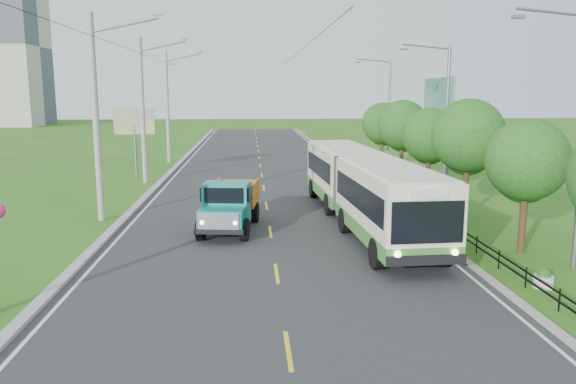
{
  "coord_description": "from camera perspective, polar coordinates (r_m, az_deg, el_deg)",
  "views": [
    {
      "loc": [
        -0.88,
        -18.85,
        6.25
      ],
      "look_at": [
        0.79,
        5.7,
        1.9
      ],
      "focal_mm": 35.0,
      "sensor_mm": 36.0,
      "label": 1
    }
  ],
  "objects": [
    {
      "name": "streetlight_far",
      "position": [
        48.26,
        10.04,
        8.27
      ],
      "size": [
        3.02,
        0.2,
        9.07
      ],
      "color": "slate",
      "rests_on": "ground"
    },
    {
      "name": "tree_third",
      "position": [
        29.13,
        17.82,
        5.09
      ],
      "size": [
        3.6,
        3.62,
        6.0
      ],
      "color": "#382314",
      "rests_on": "ground"
    },
    {
      "name": "tree_fifth",
      "position": [
        40.51,
        11.56,
        6.43
      ],
      "size": [
        3.48,
        3.52,
        5.8
      ],
      "color": "#382314",
      "rests_on": "ground"
    },
    {
      "name": "centre_dash",
      "position": [
        19.87,
        -1.17,
        -8.24
      ],
      "size": [
        0.12,
        2.2,
        0.0
      ],
      "primitive_type": "cube",
      "color": "yellow",
      "rests_on": "road"
    },
    {
      "name": "planter_far",
      "position": [
        42.35,
        9.09,
        1.8
      ],
      "size": [
        0.64,
        0.64,
        0.67
      ],
      "color": "silver",
      "rests_on": "ground"
    },
    {
      "name": "pole_mid",
      "position": [
        40.54,
        -14.52,
        8.07
      ],
      "size": [
        3.51,
        0.32,
        10.0
      ],
      "color": "gray",
      "rests_on": "ground"
    },
    {
      "name": "streetlight_mid",
      "position": [
        34.83,
        15.57,
        7.44
      ],
      "size": [
        3.02,
        0.2,
        9.07
      ],
      "color": "slate",
      "rests_on": "ground"
    },
    {
      "name": "dump_truck",
      "position": [
        25.88,
        -5.93,
        -1.0
      ],
      "size": [
        2.82,
        5.79,
        2.34
      ],
      "rotation": [
        0.0,
        0.0,
        -0.14
      ],
      "color": "#157F7B",
      "rests_on": "ground"
    },
    {
      "name": "curb_right",
      "position": [
        40.15,
        7.7,
        1.05
      ],
      "size": [
        0.3,
        120.0,
        0.1
      ],
      "primitive_type": "cube",
      "color": "#9E9E99",
      "rests_on": "ground"
    },
    {
      "name": "planter_mid",
      "position": [
        34.7,
        12.03,
        -0.1
      ],
      "size": [
        0.64,
        0.64,
        0.67
      ],
      "color": "silver",
      "rests_on": "ground"
    },
    {
      "name": "pole_near",
      "position": [
        28.83,
        -18.87,
        7.19
      ],
      "size": [
        3.51,
        0.32,
        10.0
      ],
      "color": "gray",
      "rests_on": "ground"
    },
    {
      "name": "bus",
      "position": [
        27.02,
        7.65,
        0.84
      ],
      "size": [
        3.61,
        17.16,
        3.29
      ],
      "rotation": [
        0.0,
        0.0,
        0.05
      ],
      "color": "#3D7D32",
      "rests_on": "ground"
    },
    {
      "name": "ground",
      "position": [
        19.87,
        -1.17,
        -8.3
      ],
      "size": [
        240.0,
        240.0,
        0.0
      ],
      "primitive_type": "plane",
      "color": "#2D5E16",
      "rests_on": "ground"
    },
    {
      "name": "tree_back",
      "position": [
        46.32,
        9.59,
        6.67
      ],
      "size": [
        3.3,
        3.36,
        5.5
      ],
      "color": "#382314",
      "rests_on": "ground"
    },
    {
      "name": "billboard_left",
      "position": [
        43.77,
        -15.34,
        6.55
      ],
      "size": [
        3.0,
        0.2,
        5.2
      ],
      "color": "slate",
      "rests_on": "ground"
    },
    {
      "name": "edge_line_left",
      "position": [
        39.76,
        -12.18,
        0.78
      ],
      "size": [
        0.12,
        120.0,
        0.0
      ],
      "primitive_type": "cube",
      "color": "silver",
      "rests_on": "road"
    },
    {
      "name": "road",
      "position": [
        39.35,
        -2.56,
        0.89
      ],
      "size": [
        14.0,
        120.0,
        0.02
      ],
      "primitive_type": "cube",
      "color": "#28282B",
      "rests_on": "ground"
    },
    {
      "name": "curb_left",
      "position": [
        39.84,
        -12.97,
        0.85
      ],
      "size": [
        0.4,
        120.0,
        0.15
      ],
      "primitive_type": "cube",
      "color": "#9E9E99",
      "rests_on": "ground"
    },
    {
      "name": "tree_fourth",
      "position": [
        34.79,
        14.16,
        5.33
      ],
      "size": [
        3.24,
        3.31,
        5.4
      ],
      "color": "#382314",
      "rests_on": "ground"
    },
    {
      "name": "railing_right",
      "position": [
        34.54,
        11.07,
        -0.08
      ],
      "size": [
        0.04,
        40.0,
        0.6
      ],
      "primitive_type": "cube",
      "color": "black",
      "rests_on": "ground"
    },
    {
      "name": "planter_front",
      "position": [
        20.23,
        24.53,
        -8.06
      ],
      "size": [
        0.64,
        0.64,
        0.67
      ],
      "color": "silver",
      "rests_on": "ground"
    },
    {
      "name": "pole_far",
      "position": [
        52.38,
        -12.12,
        8.54
      ],
      "size": [
        3.51,
        0.32,
        10.0
      ],
      "color": "gray",
      "rests_on": "ground"
    },
    {
      "name": "planter_near",
      "position": [
        27.25,
        16.6,
        -3.04
      ],
      "size": [
        0.64,
        0.64,
        0.67
      ],
      "color": "silver",
      "rests_on": "ground"
    },
    {
      "name": "billboard_right",
      "position": [
        41.03,
        15.02,
        8.42
      ],
      "size": [
        0.24,
        6.0,
        7.3
      ],
      "color": "slate",
      "rests_on": "ground"
    },
    {
      "name": "edge_line_right",
      "position": [
        40.06,
        7.0,
        1.0
      ],
      "size": [
        0.12,
        120.0,
        0.0
      ],
      "primitive_type": "cube",
      "color": "silver",
      "rests_on": "road"
    },
    {
      "name": "tree_second",
      "position": [
        23.73,
        23.07,
        2.62
      ],
      "size": [
        3.18,
        3.26,
        5.3
      ],
      "color": "#382314",
      "rests_on": "ground"
    }
  ]
}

